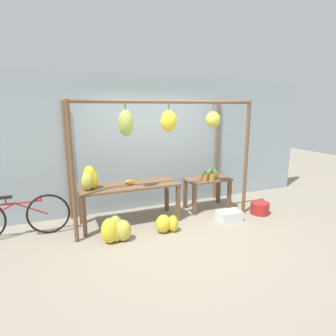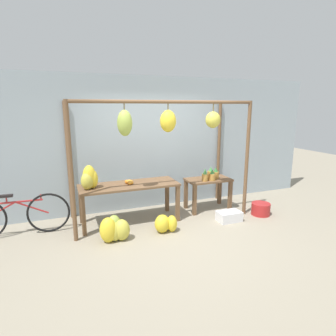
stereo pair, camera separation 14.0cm
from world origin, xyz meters
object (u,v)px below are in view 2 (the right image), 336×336
Objects in this scene: orange_pile at (130,182)px; banana_pile_ground_right at (165,224)px; blue_bucket at (261,209)px; banana_pile_ground_left at (114,229)px; parked_bicycle at (17,215)px; fruit_crate_white at (229,216)px; banana_pile_on_table at (90,179)px; pineapple_cluster at (211,174)px.

banana_pile_ground_right is (0.46, -0.67, -0.63)m from orange_pile.
orange_pile is 0.40× the size of banana_pile_ground_right.
orange_pile is 0.47× the size of blue_bucket.
banana_pile_ground_left is 1.70m from parked_bicycle.
orange_pile is at bearing 160.21° from fruit_crate_white.
banana_pile_on_table reaches higher than blue_bucket.
banana_pile_on_table is 1.35m from parked_bicycle.
parked_bicycle is (-4.53, 0.71, 0.25)m from blue_bucket.
banana_pile_on_table is 3.45m from blue_bucket.
banana_pile_on_table reaches higher than banana_pile_ground_right.
banana_pile_ground_left is at bearing -162.70° from pineapple_cluster.
banana_pile_ground_right is (0.90, 0.00, -0.04)m from banana_pile_ground_left.
fruit_crate_white is 1.21× the size of blue_bucket.
parked_bicycle is at bearing 152.88° from banana_pile_ground_left.
banana_pile_ground_left is 1.41× the size of blue_bucket.
banana_pile_on_table reaches higher than parked_bicycle.
banana_pile_ground_left is 0.90m from banana_pile_ground_right.
orange_pile is 2.03m from fruit_crate_white.
banana_pile_ground_left is 3.02m from blue_bucket.
blue_bucket reaches higher than fruit_crate_white.
banana_pile_on_table is at bearing 166.28° from fruit_crate_white.
pineapple_cluster reaches higher than fruit_crate_white.
parked_bicycle is at bearing 177.01° from orange_pile.
pineapple_cluster is (1.74, 0.01, -0.01)m from orange_pile.
fruit_crate_white is (2.23, 0.02, -0.10)m from banana_pile_ground_left.
orange_pile is at bearing 124.80° from banana_pile_ground_right.
pineapple_cluster is 0.82× the size of banana_pile_ground_left.
banana_pile_ground_left is (-0.44, -0.67, -0.59)m from orange_pile.
pineapple_cluster is at bearing 0.23° from orange_pile.
orange_pile is (0.72, 0.03, -0.14)m from banana_pile_on_table.
banana_pile_ground_right reaches higher than fruit_crate_white.
pineapple_cluster reaches higher than orange_pile.
banana_pile_ground_left is at bearing -179.89° from banana_pile_ground_right.
banana_pile_on_table is at bearing 114.31° from banana_pile_ground_left.
parked_bicycle is at bearing 173.80° from banana_pile_on_table.
banana_pile_ground_left reaches higher than fruit_crate_white.
parked_bicycle is at bearing 171.14° from blue_bucket.
parked_bicycle reaches higher than banana_pile_ground_right.
banana_pile_on_table is 0.25× the size of parked_bicycle.
orange_pile is 2.74m from blue_bucket.
pineapple_cluster is at bearing 27.93° from banana_pile_ground_right.
banana_pile_ground_left is (-2.18, -0.68, -0.59)m from pineapple_cluster.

